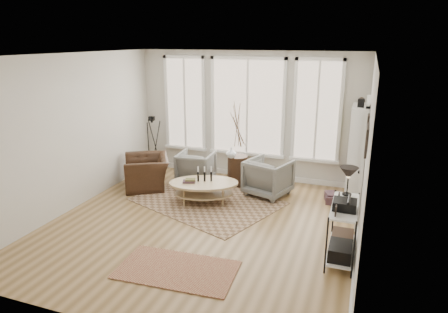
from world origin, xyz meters
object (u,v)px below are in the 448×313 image
at_px(coffee_table, 203,187).
at_px(armchair_right, 268,177).
at_px(armchair_left, 196,167).
at_px(side_table, 238,146).
at_px(accent_chair, 147,172).
at_px(low_shelf, 343,226).
at_px(bookcase, 357,152).

xyz_separation_m(coffee_table, armchair_right, (1.11, 0.84, 0.05)).
distance_m(coffee_table, armchair_left, 1.20).
bearing_deg(side_table, accent_chair, -156.19).
relative_size(coffee_table, armchair_left, 2.01).
bearing_deg(coffee_table, armchair_right, 37.34).
relative_size(low_shelf, armchair_right, 1.55).
bearing_deg(coffee_table, accent_chair, 165.07).
bearing_deg(low_shelf, side_table, 134.87).
relative_size(low_shelf, accent_chair, 1.24).
bearing_deg(accent_chair, coffee_table, 43.58).
relative_size(bookcase, armchair_left, 2.64).
distance_m(low_shelf, accent_chair, 4.54).
distance_m(side_table, accent_chair, 2.07).
height_order(bookcase, side_table, bookcase).
bearing_deg(bookcase, armchair_left, -175.35).
distance_m(coffee_table, armchair_right, 1.39).
bearing_deg(armchair_right, coffee_table, 55.27).
height_order(bookcase, low_shelf, bookcase).
bearing_deg(low_shelf, armchair_left, 146.09).
distance_m(bookcase, accent_chair, 4.43).
bearing_deg(low_shelf, armchair_right, 128.21).
xyz_separation_m(low_shelf, side_table, (-2.41, 2.42, 0.38)).
relative_size(bookcase, accent_chair, 1.96).
bearing_deg(coffee_table, armchair_left, 120.67).
xyz_separation_m(armchair_left, armchair_right, (1.72, -0.18, 0.03)).
bearing_deg(armchair_left, side_table, -173.86).
bearing_deg(accent_chair, side_table, 82.32).
distance_m(armchair_left, side_table, 1.09).
bearing_deg(bookcase, armchair_right, -164.69).
height_order(bookcase, coffee_table, bookcase).
height_order(armchair_right, side_table, side_table).
distance_m(low_shelf, side_table, 3.44).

